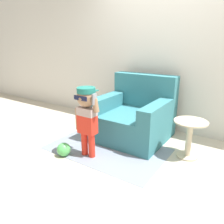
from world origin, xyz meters
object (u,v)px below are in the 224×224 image
(person_child, at_px, (87,112))
(toy_ball, at_px, (64,149))
(side_table, at_px, (189,135))
(armchair, at_px, (134,116))

(person_child, distance_m, toy_ball, 0.60)
(person_child, relative_size, side_table, 1.84)
(side_table, bearing_deg, toy_ball, -147.14)
(person_child, distance_m, side_table, 1.32)
(armchair, bearing_deg, toy_ball, -113.03)
(armchair, height_order, side_table, armchair)
(armchair, xyz_separation_m, side_table, (0.89, -0.20, -0.03))
(person_child, bearing_deg, side_table, 32.39)
(person_child, bearing_deg, armchair, 77.62)
(person_child, xyz_separation_m, side_table, (1.08, 0.69, -0.31))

